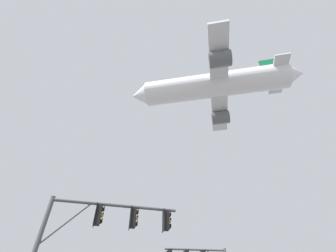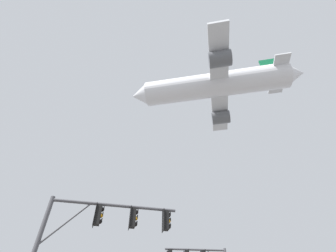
# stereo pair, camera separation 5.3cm
# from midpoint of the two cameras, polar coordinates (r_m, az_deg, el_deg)

# --- Properties ---
(signal_pole_near) EXTENTS (5.92, 1.29, 6.03)m
(signal_pole_near) POSITION_cam_midpoint_polar(r_m,az_deg,el_deg) (11.78, -16.51, -23.44)
(signal_pole_near) COLOR #4C4C51
(signal_pole_near) RESTS_ON ground
(airplane) EXTENTS (29.13, 22.50, 7.97)m
(airplane) POSITION_cam_midpoint_polar(r_m,az_deg,el_deg) (40.89, 11.47, 9.73)
(airplane) COLOR white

